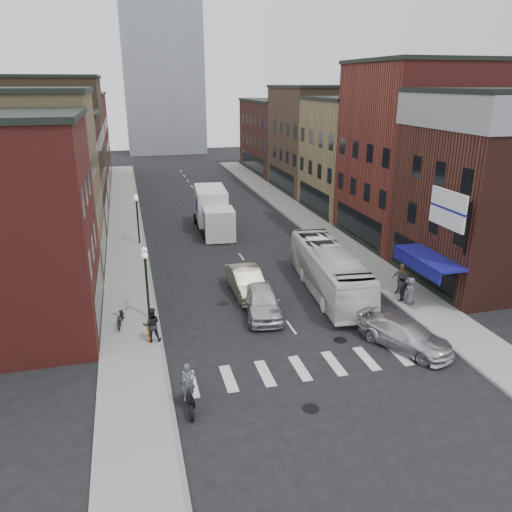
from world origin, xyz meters
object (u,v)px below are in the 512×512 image
at_px(ped_right_b, 402,279).
at_px(sedan_left_far, 247,282).
at_px(ped_right_a, 402,287).
at_px(bike_rack, 148,333).
at_px(ped_left_solo, 152,325).
at_px(transit_bus, 329,270).
at_px(streetlamp_far, 137,210).
at_px(box_truck, 213,211).
at_px(billboard_sign, 449,210).
at_px(curb_car, 406,335).
at_px(parked_bicycle, 121,317).
at_px(motorcycle_rider, 189,389).
at_px(sedan_left_near, 262,301).
at_px(streetlamp_near, 146,271).
at_px(ped_right_c, 410,291).

bearing_deg(ped_right_b, sedan_left_far, 12.54).
bearing_deg(ped_right_b, ped_right_a, 89.07).
distance_m(bike_rack, sedan_left_far, 7.88).
bearing_deg(ped_left_solo, transit_bus, -160.64).
height_order(streetlamp_far, ped_right_a, streetlamp_far).
bearing_deg(box_truck, billboard_sign, -60.20).
bearing_deg(billboard_sign, ped_left_solo, 177.75).
distance_m(curb_car, parked_bicycle, 14.93).
distance_m(box_truck, motorcycle_rider, 25.83).
relative_size(billboard_sign, curb_car, 0.75).
bearing_deg(ped_right_b, transit_bus, 7.20).
relative_size(transit_bus, sedan_left_near, 2.16).
distance_m(motorcycle_rider, ped_right_a, 15.47).
bearing_deg(transit_bus, ped_left_solo, -155.54).
relative_size(curb_car, ped_right_a, 2.79).
relative_size(motorcycle_rider, transit_bus, 0.20).
bearing_deg(streetlamp_far, curb_car, -59.17).
bearing_deg(motorcycle_rider, parked_bicycle, 101.76).
distance_m(sedan_left_far, curb_car, 10.47).
height_order(billboard_sign, parked_bicycle, billboard_sign).
distance_m(bike_rack, box_truck, 20.33).
bearing_deg(transit_bus, motorcycle_rider, -130.47).
bearing_deg(billboard_sign, sedan_left_near, 165.53).
distance_m(streetlamp_near, bike_rack, 3.59).
bearing_deg(sedan_left_far, ped_right_a, -23.68).
xyz_separation_m(sedan_left_far, curb_car, (6.11, -8.49, -0.12)).
distance_m(streetlamp_near, ped_right_a, 15.01).
height_order(sedan_left_near, ped_left_solo, ped_left_solo).
xyz_separation_m(motorcycle_rider, ped_right_c, (13.98, 6.67, -0.02)).
bearing_deg(streetlamp_near, bike_rack, -94.24).
bearing_deg(sedan_left_far, billboard_sign, -30.18).
distance_m(box_truck, ped_right_b, 19.18).
xyz_separation_m(streetlamp_near, motorcycle_rider, (1.10, -8.81, -1.92)).
relative_size(streetlamp_far, motorcycle_rider, 1.94).
bearing_deg(curb_car, streetlamp_far, 93.96).
xyz_separation_m(billboard_sign, motorcycle_rider, (-14.89, -5.31, -5.14)).
bearing_deg(transit_bus, billboard_sign, -37.90).
relative_size(sedan_left_far, curb_car, 1.03).
bearing_deg(sedan_left_near, transit_bus, 30.24).
xyz_separation_m(curb_car, ped_right_a, (2.57, 4.87, 0.32)).
height_order(parked_bicycle, ped_right_a, ped_right_a).
height_order(box_truck, ped_left_solo, box_truck).
distance_m(motorcycle_rider, ped_right_b, 16.46).
relative_size(motorcycle_rider, curb_car, 0.43).
xyz_separation_m(streetlamp_near, ped_right_b, (15.37, -0.60, -1.80)).
xyz_separation_m(bike_rack, ped_right_b, (15.57, 2.10, 0.57)).
distance_m(billboard_sign, parked_bicycle, 18.58).
relative_size(streetlamp_far, ped_right_a, 2.34).
bearing_deg(streetlamp_far, sedan_left_far, -62.99).
bearing_deg(motorcycle_rider, ped_right_b, 23.62).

